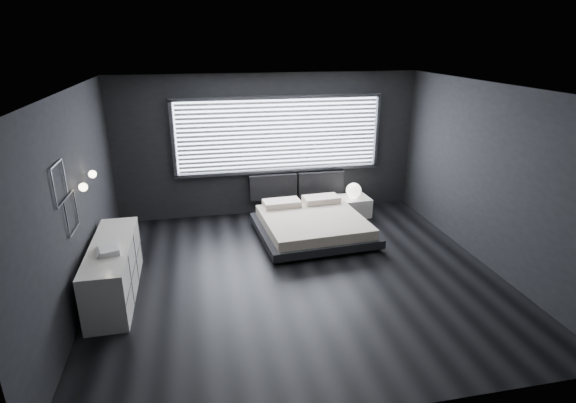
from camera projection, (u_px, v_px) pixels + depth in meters
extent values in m
plane|color=black|center=(299.00, 275.00, 6.87)|extent=(6.00, 6.00, 0.00)
plane|color=white|center=(301.00, 88.00, 5.90)|extent=(6.00, 6.00, 0.00)
cube|color=black|center=(269.00, 146.00, 8.91)|extent=(6.00, 0.04, 2.80)
cube|color=black|center=(372.00, 289.00, 3.86)|extent=(6.00, 0.04, 2.80)
cube|color=black|center=(75.00, 204.00, 5.82)|extent=(0.04, 5.50, 2.80)
cube|color=black|center=(488.00, 176.00, 6.95)|extent=(0.04, 5.50, 2.80)
cube|color=white|center=(279.00, 135.00, 8.86)|extent=(4.00, 0.02, 1.38)
cube|color=#47474C|center=(173.00, 140.00, 8.45)|extent=(0.06, 0.08, 1.48)
cube|color=#47474C|center=(377.00, 131.00, 9.22)|extent=(0.06, 0.08, 1.48)
cube|color=#47474C|center=(279.00, 98.00, 8.58)|extent=(4.14, 0.08, 0.06)
cube|color=#47474C|center=(279.00, 171.00, 9.09)|extent=(4.14, 0.08, 0.06)
cube|color=silver|center=(279.00, 136.00, 8.81)|extent=(3.94, 0.03, 1.32)
cube|color=black|center=(273.00, 187.00, 9.11)|extent=(0.96, 0.16, 0.52)
cube|color=black|center=(321.00, 184.00, 9.30)|extent=(0.96, 0.16, 0.52)
cylinder|color=silver|center=(77.00, 188.00, 5.81)|extent=(0.10, 0.02, 0.02)
sphere|color=#FFE5B7|center=(83.00, 187.00, 5.82)|extent=(0.11, 0.11, 0.11)
cylinder|color=silver|center=(87.00, 174.00, 6.36)|extent=(0.10, 0.02, 0.02)
sphere|color=#FFE5B7|center=(92.00, 174.00, 6.37)|extent=(0.11, 0.11, 0.11)
cube|color=#47474C|center=(56.00, 164.00, 5.09)|extent=(0.01, 0.46, 0.02)
cube|color=#47474C|center=(63.00, 202.00, 5.25)|extent=(0.01, 0.46, 0.02)
cube|color=#47474C|center=(65.00, 177.00, 5.38)|extent=(0.01, 0.02, 0.46)
cube|color=#47474C|center=(54.00, 189.00, 4.95)|extent=(0.01, 0.02, 0.46)
cube|color=#47474C|center=(68.00, 196.00, 5.48)|extent=(0.01, 0.46, 0.02)
cube|color=#47474C|center=(75.00, 230.00, 5.64)|extent=(0.01, 0.46, 0.02)
cube|color=#47474C|center=(76.00, 207.00, 5.77)|extent=(0.01, 0.02, 0.46)
cube|color=#47474C|center=(67.00, 220.00, 5.35)|extent=(0.01, 0.02, 0.46)
cube|color=black|center=(279.00, 260.00, 7.28)|extent=(0.11, 0.11, 0.07)
cube|color=black|center=(373.00, 247.00, 7.71)|extent=(0.11, 0.11, 0.07)
cube|color=black|center=(259.00, 224.00, 8.64)|extent=(0.11, 0.11, 0.07)
cube|color=black|center=(340.00, 215.00, 9.08)|extent=(0.11, 0.11, 0.07)
cube|color=black|center=(313.00, 230.00, 8.14)|extent=(2.09, 2.01, 0.14)
cube|color=#C0B19A|center=(313.00, 222.00, 8.09)|extent=(1.87, 1.87, 0.18)
cube|color=beige|center=(282.00, 203.00, 8.56)|extent=(0.72, 0.42, 0.12)
cube|color=beige|center=(321.00, 199.00, 8.76)|extent=(0.72, 0.42, 0.12)
cube|color=white|center=(352.00, 206.00, 9.12)|extent=(0.70, 0.60, 0.39)
sphere|color=white|center=(354.00, 190.00, 8.99)|extent=(0.30, 0.30, 0.30)
cube|color=white|center=(114.00, 270.00, 6.25)|extent=(0.56, 1.94, 0.78)
cube|color=#47474C|center=(134.00, 268.00, 6.30)|extent=(0.03, 1.92, 0.76)
cube|color=silver|center=(108.00, 250.00, 5.89)|extent=(0.34, 0.41, 0.04)
cube|color=silver|center=(108.00, 248.00, 5.86)|extent=(0.32, 0.38, 0.03)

